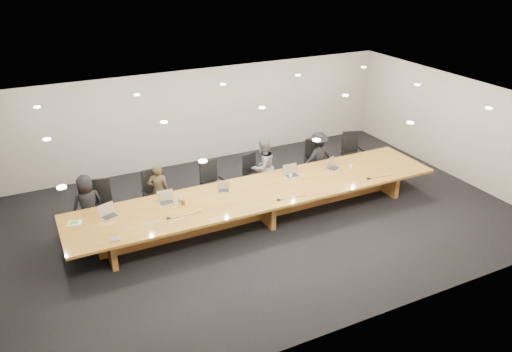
{
  "coord_description": "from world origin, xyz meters",
  "views": [
    {
      "loc": [
        -4.72,
        -9.33,
        6.0
      ],
      "look_at": [
        0.0,
        0.3,
        1.0
      ],
      "focal_mm": 35.0,
      "sensor_mm": 36.0,
      "label": 1
    }
  ],
  "objects_px": {
    "chair_left": "(156,194)",
    "mic_left": "(168,218)",
    "person_b": "(159,191)",
    "laptop_c": "(224,187)",
    "conference_table": "(262,199)",
    "paper_cup_far": "(351,167)",
    "person_c": "(263,167)",
    "paper_cup_near": "(290,176)",
    "mic_right": "(369,178)",
    "chair_far_left": "(102,205)",
    "mic_center": "(279,199)",
    "chair_mid_left": "(214,184)",
    "person_a": "(88,205)",
    "laptop_a": "(109,211)",
    "chair_right": "(315,161)",
    "laptop_b": "(166,198)",
    "chair_far_right": "(352,152)",
    "laptop_e": "(334,164)",
    "av_box": "(115,239)",
    "laptop_d": "(293,171)",
    "person_d": "(318,157)",
    "amber_mug": "(183,203)",
    "chair_mid_right": "(255,174)",
    "water_bottle": "(180,201)"
  },
  "relations": [
    {
      "from": "chair_left",
      "to": "mic_left",
      "type": "relative_size",
      "value": 9.8
    },
    {
      "from": "person_b",
      "to": "laptop_c",
      "type": "relative_size",
      "value": 4.63
    },
    {
      "from": "conference_table",
      "to": "paper_cup_far",
      "type": "xyz_separation_m",
      "value": [
        2.64,
        0.14,
        0.27
      ]
    },
    {
      "from": "person_c",
      "to": "paper_cup_far",
      "type": "height_order",
      "value": "person_c"
    },
    {
      "from": "person_b",
      "to": "paper_cup_near",
      "type": "height_order",
      "value": "person_b"
    },
    {
      "from": "mic_right",
      "to": "chair_far_left",
      "type": "bearing_deg",
      "value": 163.55
    },
    {
      "from": "paper_cup_far",
      "to": "mic_center",
      "type": "bearing_deg",
      "value": -163.78
    },
    {
      "from": "conference_table",
      "to": "chair_far_left",
      "type": "relative_size",
      "value": 7.68
    },
    {
      "from": "chair_mid_left",
      "to": "person_a",
      "type": "xyz_separation_m",
      "value": [
        -3.02,
        -0.0,
        0.13
      ]
    },
    {
      "from": "laptop_a",
      "to": "mic_center",
      "type": "bearing_deg",
      "value": -33.88
    },
    {
      "from": "person_a",
      "to": "mic_right",
      "type": "distance_m",
      "value": 6.67
    },
    {
      "from": "chair_mid_left",
      "to": "mic_left",
      "type": "height_order",
      "value": "chair_mid_left"
    },
    {
      "from": "chair_mid_left",
      "to": "chair_right",
      "type": "height_order",
      "value": "chair_right"
    },
    {
      "from": "laptop_b",
      "to": "mic_left",
      "type": "xyz_separation_m",
      "value": [
        -0.17,
        -0.67,
        -0.13
      ]
    },
    {
      "from": "laptop_a",
      "to": "paper_cup_near",
      "type": "bearing_deg",
      "value": -19.84
    },
    {
      "from": "chair_mid_left",
      "to": "person_c",
      "type": "bearing_deg",
      "value": -10.35
    },
    {
      "from": "chair_left",
      "to": "chair_far_right",
      "type": "bearing_deg",
      "value": -3.13
    },
    {
      "from": "laptop_e",
      "to": "av_box",
      "type": "xyz_separation_m",
      "value": [
        -5.78,
        -0.94,
        -0.12
      ]
    },
    {
      "from": "laptop_d",
      "to": "chair_right",
      "type": "bearing_deg",
      "value": 36.49
    },
    {
      "from": "chair_far_left",
      "to": "mic_right",
      "type": "relative_size",
      "value": 9.65
    },
    {
      "from": "chair_right",
      "to": "chair_far_right",
      "type": "bearing_deg",
      "value": 21.92
    },
    {
      "from": "person_d",
      "to": "amber_mug",
      "type": "relative_size",
      "value": 13.86
    },
    {
      "from": "person_a",
      "to": "amber_mug",
      "type": "relative_size",
      "value": 13.53
    },
    {
      "from": "laptop_a",
      "to": "chair_far_right",
      "type": "bearing_deg",
      "value": -11.62
    },
    {
      "from": "chair_mid_right",
      "to": "chair_far_right",
      "type": "height_order",
      "value": "chair_far_right"
    },
    {
      "from": "laptop_a",
      "to": "paper_cup_far",
      "type": "height_order",
      "value": "laptop_a"
    },
    {
      "from": "chair_left",
      "to": "mic_center",
      "type": "distance_m",
      "value": 2.97
    },
    {
      "from": "laptop_e",
      "to": "amber_mug",
      "type": "height_order",
      "value": "laptop_e"
    },
    {
      "from": "mic_center",
      "to": "laptop_e",
      "type": "bearing_deg",
      "value": 22.74
    },
    {
      "from": "person_b",
      "to": "amber_mug",
      "type": "bearing_deg",
      "value": 123.09
    },
    {
      "from": "amber_mug",
      "to": "av_box",
      "type": "relative_size",
      "value": 0.52
    },
    {
      "from": "person_b",
      "to": "paper_cup_near",
      "type": "distance_m",
      "value": 3.22
    },
    {
      "from": "person_a",
      "to": "laptop_b",
      "type": "relative_size",
      "value": 3.96
    },
    {
      "from": "chair_right",
      "to": "laptop_a",
      "type": "xyz_separation_m",
      "value": [
        -5.74,
        -0.99,
        0.31
      ]
    },
    {
      "from": "conference_table",
      "to": "laptop_b",
      "type": "bearing_deg",
      "value": 170.74
    },
    {
      "from": "laptop_b",
      "to": "amber_mug",
      "type": "xyz_separation_m",
      "value": [
        0.31,
        -0.21,
        -0.09
      ]
    },
    {
      "from": "paper_cup_near",
      "to": "laptop_d",
      "type": "bearing_deg",
      "value": 32.77
    },
    {
      "from": "chair_right",
      "to": "av_box",
      "type": "relative_size",
      "value": 5.83
    },
    {
      "from": "chair_mid_left",
      "to": "mic_right",
      "type": "height_order",
      "value": "chair_mid_left"
    },
    {
      "from": "laptop_a",
      "to": "mic_left",
      "type": "relative_size",
      "value": 3.07
    },
    {
      "from": "chair_left",
      "to": "person_b",
      "type": "distance_m",
      "value": 0.12
    },
    {
      "from": "laptop_c",
      "to": "person_d",
      "type": "bearing_deg",
      "value": 38.11
    },
    {
      "from": "laptop_c",
      "to": "mic_right",
      "type": "bearing_deg",
      "value": 8.46
    },
    {
      "from": "person_d",
      "to": "laptop_c",
      "type": "distance_m",
      "value": 3.22
    },
    {
      "from": "mic_center",
      "to": "chair_left",
      "type": "bearing_deg",
      "value": 141.64
    },
    {
      "from": "chair_mid_right",
      "to": "person_a",
      "type": "height_order",
      "value": "person_a"
    },
    {
      "from": "person_a",
      "to": "person_b",
      "type": "xyz_separation_m",
      "value": [
        1.63,
        0.02,
        -0.03
      ]
    },
    {
      "from": "laptop_e",
      "to": "paper_cup_near",
      "type": "bearing_deg",
      "value": 155.18
    },
    {
      "from": "chair_mid_left",
      "to": "paper_cup_far",
      "type": "height_order",
      "value": "chair_mid_left"
    },
    {
      "from": "chair_left",
      "to": "water_bottle",
      "type": "distance_m",
      "value": 1.14
    }
  ]
}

